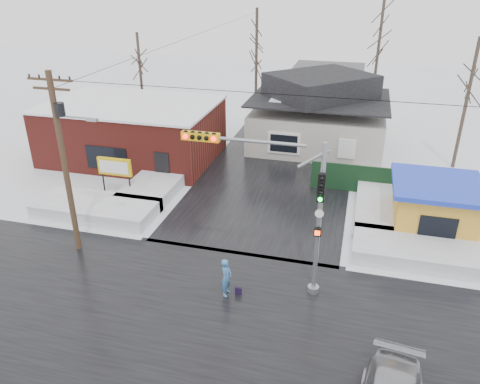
% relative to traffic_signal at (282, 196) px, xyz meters
% --- Properties ---
extents(ground, '(120.00, 120.00, 0.00)m').
position_rel_traffic_signal_xyz_m(ground, '(-2.43, -2.97, -4.54)').
color(ground, white).
rests_on(ground, ground).
extents(road_ns, '(10.00, 120.00, 0.02)m').
position_rel_traffic_signal_xyz_m(road_ns, '(-2.43, -2.97, -4.53)').
color(road_ns, black).
rests_on(road_ns, ground).
extents(road_ew, '(120.00, 10.00, 0.02)m').
position_rel_traffic_signal_xyz_m(road_ew, '(-2.43, -2.97, -4.53)').
color(road_ew, black).
rests_on(road_ew, ground).
extents(snowbank_nw, '(7.00, 3.00, 0.80)m').
position_rel_traffic_signal_xyz_m(snowbank_nw, '(-11.43, 4.03, -4.14)').
color(snowbank_nw, white).
rests_on(snowbank_nw, ground).
extents(snowbank_ne, '(7.00, 3.00, 0.80)m').
position_rel_traffic_signal_xyz_m(snowbank_ne, '(6.57, 4.03, -4.14)').
color(snowbank_ne, white).
rests_on(snowbank_ne, ground).
extents(snowbank_nside_w, '(3.00, 8.00, 0.80)m').
position_rel_traffic_signal_xyz_m(snowbank_nside_w, '(-9.43, 9.03, -4.14)').
color(snowbank_nside_w, white).
rests_on(snowbank_nside_w, ground).
extents(snowbank_nside_e, '(3.00, 8.00, 0.80)m').
position_rel_traffic_signal_xyz_m(snowbank_nside_e, '(4.57, 9.03, -4.14)').
color(snowbank_nside_e, white).
rests_on(snowbank_nside_e, ground).
extents(traffic_signal, '(6.05, 0.68, 7.00)m').
position_rel_traffic_signal_xyz_m(traffic_signal, '(0.00, 0.00, 0.00)').
color(traffic_signal, gray).
rests_on(traffic_signal, ground).
extents(utility_pole, '(3.15, 0.44, 9.00)m').
position_rel_traffic_signal_xyz_m(utility_pole, '(-10.36, 0.53, 0.57)').
color(utility_pole, '#382619').
rests_on(utility_pole, ground).
extents(brick_building, '(12.20, 8.20, 4.12)m').
position_rel_traffic_signal_xyz_m(brick_building, '(-13.43, 13.03, -2.46)').
color(brick_building, maroon).
rests_on(brick_building, ground).
extents(marquee_sign, '(2.20, 0.21, 2.55)m').
position_rel_traffic_signal_xyz_m(marquee_sign, '(-11.43, 6.53, -2.62)').
color(marquee_sign, black).
rests_on(marquee_sign, ground).
extents(house, '(10.40, 8.40, 5.76)m').
position_rel_traffic_signal_xyz_m(house, '(-0.43, 19.03, -1.92)').
color(house, beige).
rests_on(house, ground).
extents(kiosk, '(4.60, 4.60, 2.88)m').
position_rel_traffic_signal_xyz_m(kiosk, '(7.07, 7.03, -3.08)').
color(kiosk, gold).
rests_on(kiosk, ground).
extents(fence, '(8.00, 0.12, 1.80)m').
position_rel_traffic_signal_xyz_m(fence, '(4.07, 11.03, -3.64)').
color(fence, black).
rests_on(fence, ground).
extents(tree_far_left, '(3.00, 3.00, 10.00)m').
position_rel_traffic_signal_xyz_m(tree_far_left, '(-6.43, 23.03, 3.41)').
color(tree_far_left, '#332821').
rests_on(tree_far_left, ground).
extents(tree_far_mid, '(3.00, 3.00, 12.00)m').
position_rel_traffic_signal_xyz_m(tree_far_mid, '(3.57, 25.03, 5.00)').
color(tree_far_mid, '#332821').
rests_on(tree_far_mid, ground).
extents(tree_far_right, '(3.00, 3.00, 9.00)m').
position_rel_traffic_signal_xyz_m(tree_far_right, '(9.57, 17.03, 2.62)').
color(tree_far_right, '#332821').
rests_on(tree_far_right, ground).
extents(tree_far_west, '(3.00, 3.00, 8.00)m').
position_rel_traffic_signal_xyz_m(tree_far_west, '(-16.43, 21.03, 1.82)').
color(tree_far_west, '#332821').
rests_on(tree_far_west, ground).
extents(pedestrian, '(0.50, 0.69, 1.78)m').
position_rel_traffic_signal_xyz_m(pedestrian, '(-2.09, -1.11, -3.65)').
color(pedestrian, teal).
rests_on(pedestrian, ground).
extents(shopping_bag, '(0.28, 0.13, 0.35)m').
position_rel_traffic_signal_xyz_m(shopping_bag, '(-1.59, -0.99, -4.36)').
color(shopping_bag, black).
rests_on(shopping_bag, ground).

